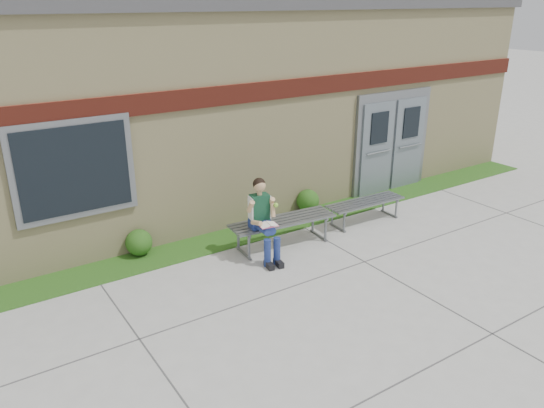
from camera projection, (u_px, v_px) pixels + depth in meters
ground at (339, 291)px, 8.15m from camera, size 80.00×80.00×0.00m
grass_strip at (251, 232)px, 10.17m from camera, size 16.00×0.80×0.02m
school_building at (172, 97)px, 12.04m from camera, size 16.20×6.22×4.20m
bench_left at (283, 225)px, 9.52m from camera, size 2.00×0.72×0.51m
bench_right at (365, 206)px, 10.57m from camera, size 1.71×0.53×0.44m
girl at (263, 217)px, 8.95m from camera, size 0.49×0.84×1.41m
shrub_mid at (139, 242)px, 9.19m from camera, size 0.46×0.46×0.46m
shrub_east at (308, 201)px, 11.07m from camera, size 0.47×0.47×0.47m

